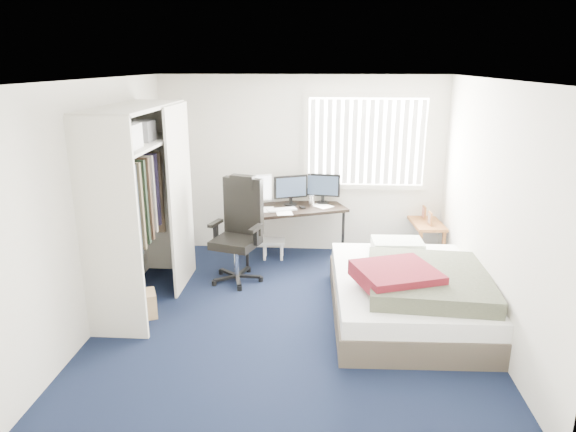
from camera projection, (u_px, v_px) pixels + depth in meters
The scene contains 10 objects.
ground at pixel (292, 314), 5.63m from camera, with size 4.20×4.20×0.00m, color black.
room_shell at pixel (292, 180), 5.19m from camera, with size 4.20×4.20×4.20m.
window_assembly at pixel (367, 142), 7.06m from camera, with size 1.72×0.09×1.32m.
closet at pixel (141, 187), 5.61m from camera, with size 0.64×1.84×2.22m.
desk at pixel (290, 205), 7.09m from camera, with size 1.64×1.19×1.19m.
office_chair at pixel (239, 241), 6.44m from camera, with size 0.77×0.77×1.31m.
footstool at pixel (273, 244), 7.19m from camera, with size 0.34×0.27×0.27m.
nightstand at pixel (426, 225), 7.14m from camera, with size 0.46×0.82×0.72m.
bed at pixel (410, 292), 5.50m from camera, with size 1.65×2.16×0.69m.
pine_box at pixel (139, 305), 5.55m from camera, with size 0.36×0.27×0.27m, color tan.
Camera 1 is at (0.32, -5.07, 2.66)m, focal length 32.00 mm.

